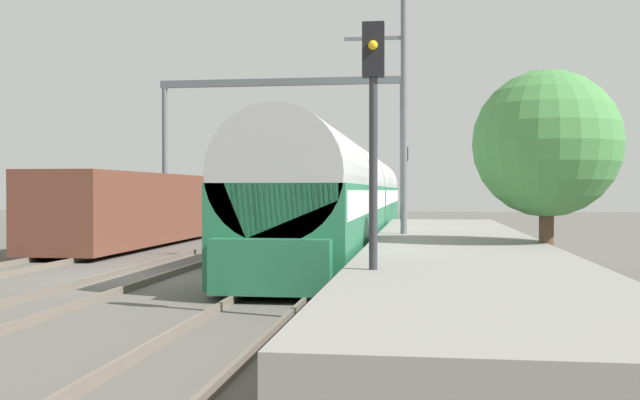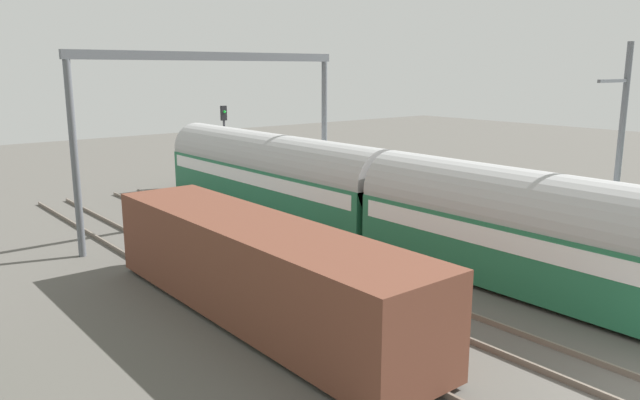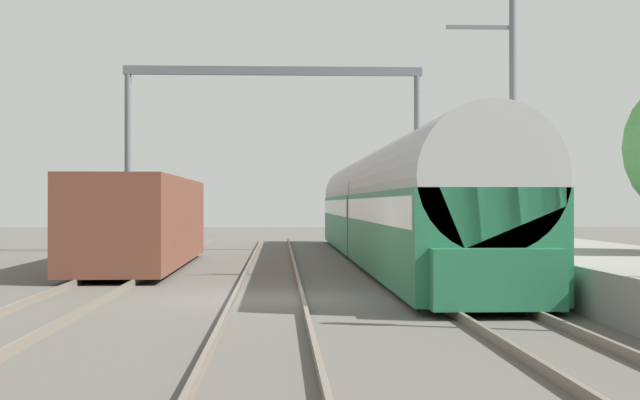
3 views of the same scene
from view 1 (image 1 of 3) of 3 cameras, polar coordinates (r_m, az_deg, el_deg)
name	(u,v)px [view 1 (image 1 of 3)]	position (r m, az deg, el deg)	size (l,w,h in m)	color
ground	(139,278)	(19.34, -13.72, -5.83)	(120.00, 120.00, 0.00)	#56534D
track_west	(139,275)	(19.33, -13.72, -5.60)	(1.52, 60.00, 0.16)	#6D6155
track_east	(300,278)	(18.24, -1.52, -5.96)	(1.52, 60.00, 0.16)	#6D6155
platform	(455,257)	(19.97, 10.33, -4.32)	(4.40, 28.00, 0.90)	gray
passenger_train	(350,196)	(30.76, 2.32, 0.31)	(2.93, 32.85, 3.82)	#236B47
freight_car	(132,209)	(29.85, -14.19, -0.69)	(2.80, 13.00, 2.70)	brown
person_crossing	(383,217)	(33.10, 4.84, -1.30)	(0.41, 0.26, 1.73)	#2A2A2A
railway_signal_near	(373,131)	(12.32, 4.10, 5.30)	(0.36, 0.30, 4.97)	#2D2D33
railway_signal_far	(405,175)	(46.73, 6.55, 1.91)	(0.36, 0.30, 4.92)	#2D2D33
catenary_gantry	(281,122)	(37.85, -2.99, 5.95)	(12.64, 0.28, 7.86)	#5A5F65
catenary_pole_east_mid	(402,126)	(22.62, 6.32, 5.66)	(1.90, 0.20, 8.00)	#5A5F65
tree_east_background	(547,144)	(19.36, 16.97, 4.13)	(3.66, 3.66, 5.21)	#4C3826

